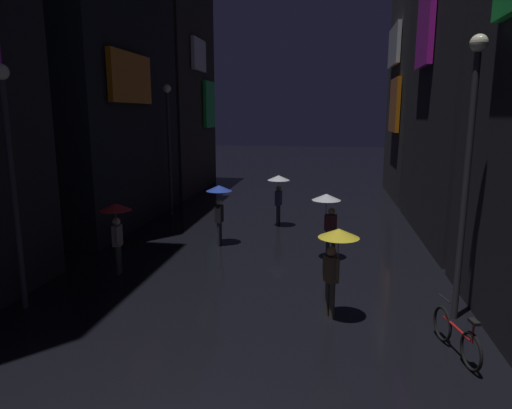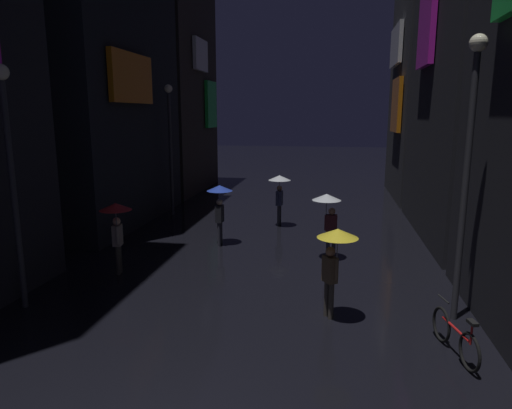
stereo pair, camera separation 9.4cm
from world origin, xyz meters
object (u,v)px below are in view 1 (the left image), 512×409
Objects in this scene: pedestrian_foreground_left_clear at (279,186)px; streetlamp_right_near at (469,151)px; pedestrian_near_crossing_clear at (328,208)px; pedestrian_foreground_right_yellow at (336,248)px; streetlamp_left_near at (10,161)px; pedestrian_midstreet_centre_red at (116,219)px; streetlamp_left_far at (169,135)px; bicycle_parked_at_storefront at (456,336)px; pedestrian_far_right_blue at (219,198)px.

pedestrian_foreground_left_clear is 0.35× the size of streetlamp_right_near.
pedestrian_near_crossing_clear and pedestrian_foreground_right_yellow have the same top height.
streetlamp_right_near is (10.00, 1.03, 0.28)m from streetlamp_left_near.
pedestrian_midstreet_centre_red is 3.31m from streetlamp_left_near.
streetlamp_left_near is (-7.30, -0.56, 1.84)m from pedestrian_foreground_right_yellow.
pedestrian_foreground_left_clear is at bearing 104.72° from pedestrian_foreground_right_yellow.
streetlamp_left_far reaches higher than pedestrian_midstreet_centre_red.
pedestrian_foreground_left_clear is 0.38× the size of streetlamp_left_near.
pedestrian_near_crossing_clear is 0.35× the size of streetlamp_right_near.
pedestrian_midstreet_centre_red is 6.36m from pedestrian_foreground_right_yellow.
bicycle_parked_at_storefront is at bearing -27.49° from pedestrian_foreground_right_yellow.
pedestrian_far_right_blue is 5.86m from streetlamp_left_far.
streetlamp_left_far reaches higher than pedestrian_near_crossing_clear.
streetlamp_left_far reaches higher than pedestrian_foreground_left_clear.
pedestrian_far_right_blue is 0.36× the size of streetlamp_left_far.
pedestrian_midstreet_centre_red is at bearing -120.50° from pedestrian_foreground_left_clear.
pedestrian_foreground_left_clear is 1.00× the size of pedestrian_far_right_blue.
streetlamp_left_near is at bearing -119.32° from pedestrian_far_right_blue.
pedestrian_foreground_right_yellow is 3.47m from streetlamp_right_near.
streetlamp_right_near is at bearing 5.88° from streetlamp_left_near.
pedestrian_foreground_right_yellow is 0.38× the size of streetlamp_left_near.
pedestrian_foreground_left_clear is at bearing 60.55° from streetlamp_left_near.
pedestrian_foreground_right_yellow is at bearing -87.28° from pedestrian_near_crossing_clear.
streetlamp_right_near is at bearing -58.32° from pedestrian_foreground_left_clear.
bicycle_parked_at_storefront is 0.29× the size of streetlamp_right_near.
pedestrian_far_right_blue reaches higher than bicycle_parked_at_storefront.
pedestrian_midstreet_centre_red is at bearing 162.63° from pedestrian_foreground_right_yellow.
pedestrian_far_right_blue and pedestrian_midstreet_centre_red have the same top height.
pedestrian_near_crossing_clear is 6.22m from bicycle_parked_at_storefront.
streetlamp_right_near reaches higher than pedestrian_near_crossing_clear.
pedestrian_far_right_blue is at bearing 60.68° from streetlamp_left_near.
streetlamp_right_near reaches higher than pedestrian_foreground_left_clear.
streetlamp_left_far is (-3.34, 4.40, 1.94)m from pedestrian_far_right_blue.
pedestrian_far_right_blue and pedestrian_near_crossing_clear have the same top height.
pedestrian_near_crossing_clear is at bearing 126.91° from streetlamp_right_near.
streetlamp_left_far reaches higher than pedestrian_far_right_blue.
pedestrian_near_crossing_clear is 6.35m from pedestrian_midstreet_centre_red.
streetlamp_right_near is (2.70, 0.47, 2.12)m from pedestrian_foreground_right_yellow.
pedestrian_foreground_left_clear is 0.36× the size of streetlamp_left_far.
streetlamp_left_far is (-9.60, 11.00, 3.22)m from bicycle_parked_at_storefront.
pedestrian_midstreet_centre_red is 0.38× the size of streetlamp_left_near.
pedestrian_near_crossing_clear is 1.00× the size of pedestrian_midstreet_centre_red.
pedestrian_foreground_left_clear is 1.00× the size of pedestrian_foreground_right_yellow.
streetlamp_left_near is at bearing -119.45° from pedestrian_foreground_left_clear.
pedestrian_foreground_left_clear is 9.60m from streetlamp_right_near.
streetlamp_left_near is at bearing -116.54° from pedestrian_midstreet_centre_red.
streetlamp_right_near is (10.00, -9.32, 0.18)m from streetlamp_left_far.
pedestrian_near_crossing_clear is at bearing -37.56° from streetlamp_left_far.
streetlamp_right_near is at bearing -9.24° from pedestrian_midstreet_centre_red.
streetlamp_left_far is at bearing 127.21° from pedestrian_far_right_blue.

